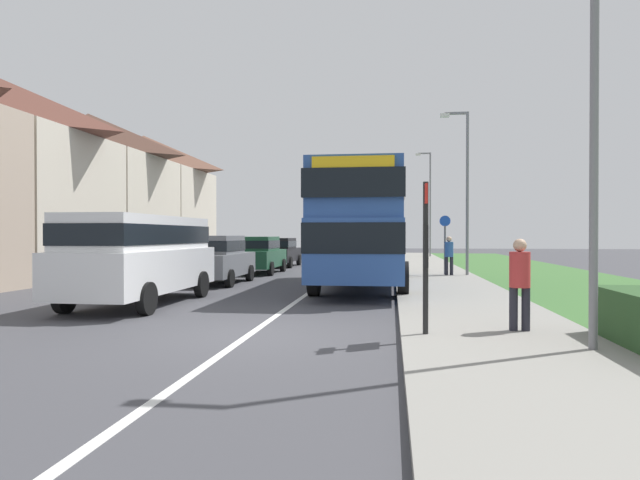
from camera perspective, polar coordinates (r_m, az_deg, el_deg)
The scene contains 17 objects.
ground_plane at distance 9.63m, azimuth -7.44°, elevation -9.84°, with size 120.00×120.00×0.00m, color #424247.
lane_marking_centre at distance 17.41m, azimuth -0.60°, elevation -5.15°, with size 0.14×60.00×0.01m, color silver.
pavement_near_side at distance 15.35m, azimuth 14.10°, elevation -5.73°, with size 3.20×68.00×0.12m, color gray.
grass_verge_seaward at distance 16.41m, azimuth 29.26°, elevation -5.45°, with size 6.00×68.00×0.08m, color #3D6B33.
double_decker_bus at distance 17.90m, azimuth 4.54°, elevation 1.85°, with size 2.80×9.66×3.70m.
parked_van_white at distance 14.21m, azimuth -18.31°, elevation -1.20°, with size 2.11×5.49×2.20m.
parked_car_grey at distance 19.48m, azimuth -11.00°, elevation -1.82°, with size 2.01×4.11×1.70m.
parked_car_dark_green at distance 24.40m, azimuth -6.50°, elevation -1.39°, with size 1.88×4.20×1.65m.
parked_car_black at distance 29.62m, azimuth -4.36°, elevation -1.13°, with size 1.93×4.38×1.55m.
pedestrian_at_stop at distance 9.75m, azimuth 20.24°, elevation -3.96°, with size 0.34×0.34×1.67m.
pedestrian_walking_away at distance 22.32m, azimuth 13.39°, elevation -1.41°, with size 0.34×0.34×1.67m.
bus_stop_sign at distance 9.01m, azimuth 11.03°, elevation -0.71°, with size 0.09×0.52×2.60m.
cycle_route_sign at distance 22.80m, azimuth 12.99°, elevation -0.23°, with size 0.44×0.08×2.52m.
street_lamp_near at distance 8.86m, azimuth 26.18°, elevation 16.03°, with size 1.14×0.20×7.13m.
street_lamp_mid at distance 22.70m, azimuth 14.93°, elevation 5.95°, with size 1.14×0.20×6.68m.
street_lamp_far at distance 41.49m, azimuth 11.36°, elevation 4.36°, with size 1.14×0.20×7.87m.
house_terrace_far_side at distance 27.33m, azimuth -26.47°, elevation 5.11°, with size 7.30×24.60×7.86m.
Camera 1 is at (2.45, -9.15, 1.74)m, focal length 30.48 mm.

